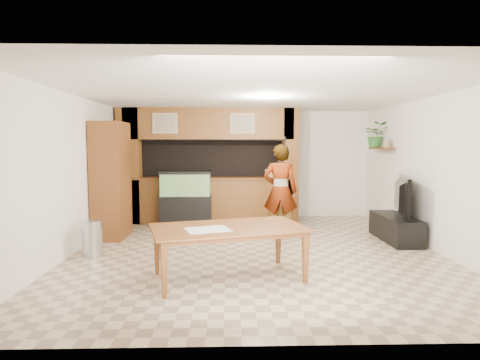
{
  "coord_description": "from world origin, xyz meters",
  "views": [
    {
      "loc": [
        -0.45,
        -6.65,
        1.78
      ],
      "look_at": [
        -0.25,
        0.6,
        1.14
      ],
      "focal_mm": 30.0,
      "sensor_mm": 36.0,
      "label": 1
    }
  ],
  "objects_px": {
    "person": "(280,191)",
    "dining_table": "(230,253)",
    "television": "(397,196)",
    "aquarium": "(186,200)",
    "pantry_cabinet": "(111,180)"
  },
  "relations": [
    {
      "from": "pantry_cabinet",
      "to": "aquarium",
      "type": "xyz_separation_m",
      "value": [
        1.32,
        0.92,
        -0.51
      ]
    },
    {
      "from": "aquarium",
      "to": "dining_table",
      "type": "bearing_deg",
      "value": -74.93
    },
    {
      "from": "aquarium",
      "to": "dining_table",
      "type": "height_order",
      "value": "aquarium"
    },
    {
      "from": "person",
      "to": "dining_table",
      "type": "bearing_deg",
      "value": 78.46
    },
    {
      "from": "television",
      "to": "person",
      "type": "xyz_separation_m",
      "value": [
        -2.12,
        0.34,
        0.07
      ]
    },
    {
      "from": "aquarium",
      "to": "person",
      "type": "distance_m",
      "value": 2.18
    },
    {
      "from": "aquarium",
      "to": "television",
      "type": "relative_size",
      "value": 0.95
    },
    {
      "from": "pantry_cabinet",
      "to": "dining_table",
      "type": "xyz_separation_m",
      "value": [
        2.26,
        -2.51,
        -0.75
      ]
    },
    {
      "from": "pantry_cabinet",
      "to": "person",
      "type": "height_order",
      "value": "pantry_cabinet"
    },
    {
      "from": "pantry_cabinet",
      "to": "dining_table",
      "type": "relative_size",
      "value": 1.11
    },
    {
      "from": "pantry_cabinet",
      "to": "person",
      "type": "xyz_separation_m",
      "value": [
        3.23,
        -0.07,
        -0.21
      ]
    },
    {
      "from": "person",
      "to": "pantry_cabinet",
      "type": "bearing_deg",
      "value": 9.0
    },
    {
      "from": "aquarium",
      "to": "pantry_cabinet",
      "type": "bearing_deg",
      "value": -145.44
    },
    {
      "from": "television",
      "to": "aquarium",
      "type": "bearing_deg",
      "value": 88.95
    },
    {
      "from": "aquarium",
      "to": "person",
      "type": "bearing_deg",
      "value": -27.61
    }
  ]
}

